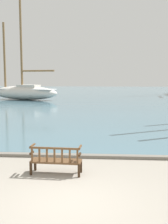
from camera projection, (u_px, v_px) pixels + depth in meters
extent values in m
plane|color=gray|center=(69.00, 201.00, 6.97)|extent=(160.00, 160.00, 0.00)
cube|color=slate|center=(99.00, 94.00, 50.52)|extent=(100.00, 80.00, 0.08)
cube|color=slate|center=(81.00, 156.00, 10.78)|extent=(40.00, 0.30, 0.12)
cube|color=#322113|center=(35.00, 164.00, 9.27)|extent=(0.07, 0.07, 0.42)
cube|color=#322113|center=(81.00, 166.00, 9.08)|extent=(0.07, 0.07, 0.42)
cube|color=#322113|center=(31.00, 169.00, 8.83)|extent=(0.07, 0.07, 0.42)
cube|color=#322113|center=(79.00, 171.00, 8.63)|extent=(0.07, 0.07, 0.42)
cube|color=brown|center=(56.00, 161.00, 8.93)|extent=(1.63, 0.61, 0.06)
cube|color=brown|center=(54.00, 148.00, 8.65)|extent=(1.60, 0.14, 0.06)
cube|color=brown|center=(32.00, 155.00, 8.77)|extent=(0.06, 0.04, 0.41)
cube|color=brown|center=(39.00, 155.00, 8.74)|extent=(0.06, 0.04, 0.41)
cube|color=brown|center=(47.00, 155.00, 8.71)|extent=(0.06, 0.04, 0.41)
cube|color=brown|center=(55.00, 156.00, 8.68)|extent=(0.06, 0.04, 0.41)
cube|color=brown|center=(62.00, 156.00, 8.65)|extent=(0.06, 0.04, 0.41)
cube|color=brown|center=(70.00, 156.00, 8.62)|extent=(0.06, 0.04, 0.41)
cube|color=brown|center=(77.00, 157.00, 8.59)|extent=(0.06, 0.04, 0.41)
cube|color=#322113|center=(32.00, 153.00, 8.90)|extent=(0.08, 0.30, 0.06)
cube|color=brown|center=(32.00, 145.00, 8.97)|extent=(0.09, 0.47, 0.04)
cube|color=#322113|center=(80.00, 154.00, 8.71)|extent=(0.08, 0.30, 0.06)
cube|color=brown|center=(80.00, 147.00, 8.77)|extent=(0.09, 0.47, 0.04)
ellipsoid|color=silver|center=(24.00, 93.00, 37.40)|extent=(10.31, 5.81, 1.84)
cube|color=white|center=(24.00, 89.00, 37.33)|extent=(8.96, 4.76, 0.08)
cube|color=beige|center=(29.00, 87.00, 37.02)|extent=(3.11, 2.36, 0.53)
cylinder|color=brown|center=(21.00, 42.00, 36.66)|extent=(0.29, 0.29, 12.29)
cylinder|color=brown|center=(38.00, 71.00, 36.23)|extent=(4.66, 1.71, 0.23)
cylinder|color=brown|center=(4.00, 56.00, 37.89)|extent=(0.29, 0.29, 8.79)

